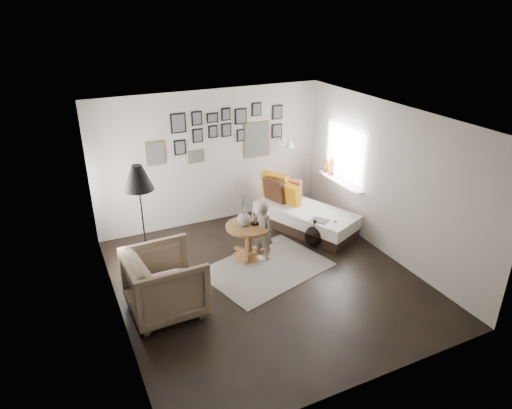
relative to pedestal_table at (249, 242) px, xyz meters
name	(u,v)px	position (x,y,z in m)	size (l,w,h in m)	color
ground	(267,279)	(-0.04, -0.77, -0.28)	(4.80, 4.80, 0.00)	black
wall_back	(211,158)	(-0.04, 1.63, 1.02)	(4.50, 4.50, 0.00)	#ACA297
wall_front	(370,292)	(-0.04, -3.17, 1.02)	(4.50, 4.50, 0.00)	#ACA297
wall_left	(111,237)	(-2.29, -0.77, 1.02)	(4.80, 4.80, 0.00)	#ACA297
wall_right	(388,181)	(2.21, -0.77, 1.02)	(4.80, 4.80, 0.00)	#ACA297
ceiling	(268,119)	(-0.04, -0.77, 2.32)	(4.80, 4.80, 0.00)	white
door_left	(101,217)	(-2.27, 0.43, 0.77)	(0.00, 2.14, 2.14)	white
window_right	(337,177)	(2.14, 0.57, 0.65)	(0.15, 1.32, 1.30)	white
gallery_wall	(225,134)	(0.25, 1.61, 1.46)	(2.74, 0.03, 1.08)	brown
wall_sconce	(289,144)	(1.51, 1.36, 1.18)	(0.18, 0.36, 0.16)	white
rug	(266,268)	(0.11, -0.48, -0.27)	(1.96, 1.38, 0.01)	beige
pedestal_table	(249,242)	(0.00, 0.00, 0.00)	(0.77, 0.77, 0.61)	brown
vase	(244,217)	(-0.08, 0.02, 0.49)	(0.22, 0.22, 0.55)	black
candles	(254,217)	(0.11, 0.00, 0.46)	(0.13, 0.13, 0.29)	black
daybed	(303,214)	(1.41, 0.54, 0.02)	(1.56, 2.14, 0.97)	black
magazine_on_daybed	(320,220)	(1.36, -0.10, 0.18)	(0.22, 0.30, 0.02)	black
armchair	(165,283)	(-1.67, -0.86, 0.19)	(1.00, 1.03, 0.94)	brown
armchair_cushion	(166,280)	(-1.64, -0.81, 0.20)	(0.43, 0.43, 0.11)	white
floor_lamp	(138,182)	(-1.71, 0.11, 1.36)	(0.44, 0.44, 1.90)	black
magazine_basket	(158,311)	(-1.85, -1.06, -0.11)	(0.33, 0.33, 0.35)	black
demijohn_large	(314,236)	(1.22, -0.15, -0.08)	(0.34, 0.34, 0.51)	black
demijohn_small	(334,236)	(1.57, -0.27, -0.11)	(0.30, 0.30, 0.46)	black
child	(263,231)	(0.20, -0.16, 0.25)	(0.38, 0.25, 1.05)	#63544E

